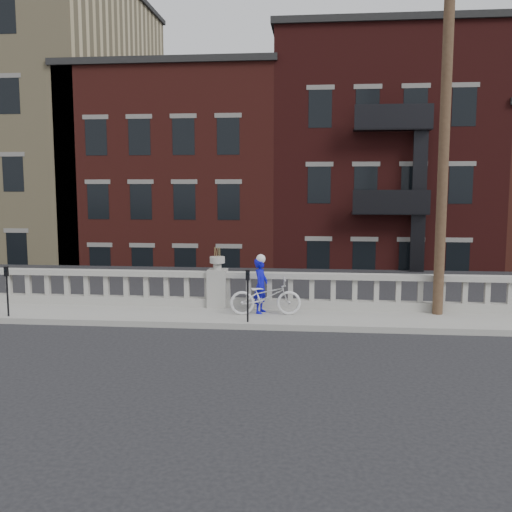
# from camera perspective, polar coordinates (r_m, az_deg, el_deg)

# --- Properties ---
(ground) EXTENTS (120.00, 120.00, 0.00)m
(ground) POSITION_cam_1_polar(r_m,az_deg,el_deg) (13.07, -6.75, -9.29)
(ground) COLOR black
(ground) RESTS_ON ground
(sidewalk) EXTENTS (32.00, 2.20, 0.15)m
(sidewalk) POSITION_cam_1_polar(r_m,az_deg,el_deg) (15.89, -4.42, -6.04)
(sidewalk) COLOR gray
(sidewalk) RESTS_ON ground
(balustrade) EXTENTS (28.00, 0.34, 1.03)m
(balustrade) POSITION_cam_1_polar(r_m,az_deg,el_deg) (16.69, -3.86, -3.42)
(balustrade) COLOR gray
(balustrade) RESTS_ON sidewalk
(planter_pedestal) EXTENTS (0.55, 0.55, 1.76)m
(planter_pedestal) POSITION_cam_1_polar(r_m,az_deg,el_deg) (16.66, -3.87, -2.77)
(planter_pedestal) COLOR gray
(planter_pedestal) RESTS_ON sidewalk
(lower_level) EXTENTS (80.00, 44.00, 20.80)m
(lower_level) POSITION_cam_1_polar(r_m,az_deg,el_deg) (35.36, 2.18, 5.35)
(lower_level) COLOR #605E59
(lower_level) RESTS_ON ground
(utility_pole) EXTENTS (1.60, 0.28, 10.00)m
(utility_pole) POSITION_cam_1_polar(r_m,az_deg,el_deg) (16.29, 18.35, 12.23)
(utility_pole) COLOR #422D1E
(utility_pole) RESTS_ON sidewalk
(parking_meter_b) EXTENTS (0.10, 0.09, 1.36)m
(parking_meter_b) POSITION_cam_1_polar(r_m,az_deg,el_deg) (16.77, -23.64, -2.72)
(parking_meter_b) COLOR black
(parking_meter_b) RESTS_ON sidewalk
(parking_meter_c) EXTENTS (0.10, 0.09, 1.36)m
(parking_meter_c) POSITION_cam_1_polar(r_m,az_deg,el_deg) (14.73, -0.83, -3.40)
(parking_meter_c) COLOR black
(parking_meter_c) RESTS_ON sidewalk
(bicycle) EXTENTS (2.00, 0.90, 1.02)m
(bicycle) POSITION_cam_1_polar(r_m,az_deg,el_deg) (15.62, 0.96, -4.06)
(bicycle) COLOR silver
(bicycle) RESTS_ON sidewalk
(cyclist) EXTENTS (0.49, 0.63, 1.53)m
(cyclist) POSITION_cam_1_polar(r_m,az_deg,el_deg) (15.81, 0.48, -2.98)
(cyclist) COLOR #0C0BAF
(cyclist) RESTS_ON sidewalk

